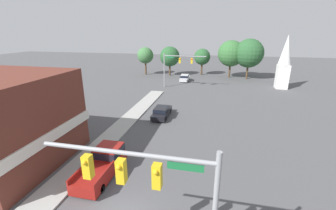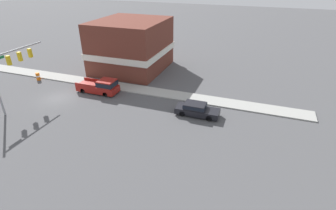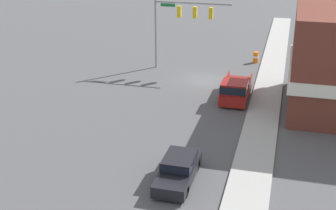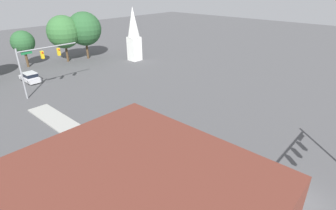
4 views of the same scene
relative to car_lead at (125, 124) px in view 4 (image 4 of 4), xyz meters
name	(u,v)px [view 4 (image 4 of 4)]	position (x,y,z in m)	size (l,w,h in m)	color
ground_plane	(301,203)	(1.76, -17.44, -0.74)	(200.00, 200.00, 0.00)	#4C4C4F
far_signal_assembly	(39,59)	(-0.95, 16.52, 4.27)	(8.34, 0.49, 6.86)	gray
car_lead	(125,124)	(0.00, 0.00, 0.00)	(1.81, 4.82, 1.42)	black
car_distant	(30,77)	(-0.34, 23.16, 0.05)	(1.83, 4.40, 1.53)	black
pickup_truck_parked	(226,188)	(-1.50, -13.18, 0.19)	(2.09, 5.45, 1.90)	black
church_steeple	(134,33)	(19.55, 20.62, 4.69)	(2.38, 2.38, 10.39)	white
backdrop_tree_center	(23,42)	(2.80, 31.93, 3.89)	(4.12, 4.12, 6.71)	#4C3823
backdrop_tree_right_mid	(63,32)	(9.80, 29.90, 5.08)	(6.23, 6.23, 8.95)	#4C3823
backdrop_tree_right_far	(84,29)	(13.84, 28.96, 5.30)	(6.64, 6.64, 9.38)	#4C3823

